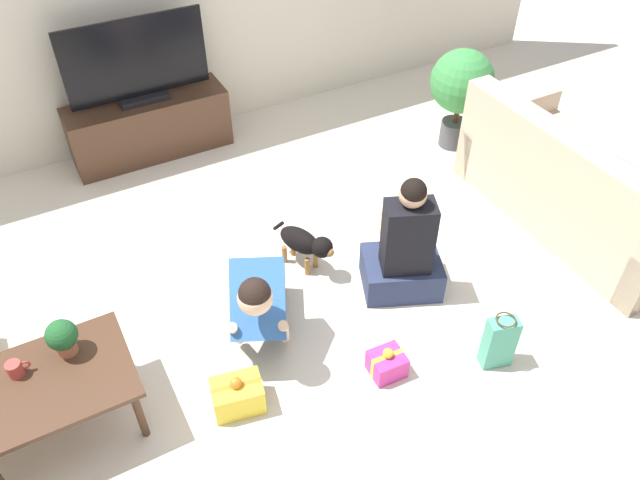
{
  "coord_description": "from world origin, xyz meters",
  "views": [
    {
      "loc": [
        -1.1,
        -2.48,
        3.15
      ],
      "look_at": [
        0.33,
        0.17,
        0.45
      ],
      "focal_mm": 35.0,
      "sensor_mm": 36.0,
      "label": 1
    }
  ],
  "objects_px": {
    "tv": "(137,65)",
    "tabletop_plant": "(62,337)",
    "mug": "(15,369)",
    "person_kneeling": "(260,300)",
    "gift_bag_a": "(499,342)",
    "person_sitting": "(405,252)",
    "gift_box_a": "(238,395)",
    "coffee_table": "(51,386)",
    "tv_console": "(150,127)",
    "potted_plant_corner_right": "(461,86)",
    "sofa_right": "(578,189)",
    "dog": "(305,243)",
    "gift_box_b": "(387,363)"
  },
  "relations": [
    {
      "from": "sofa_right",
      "to": "gift_bag_a",
      "type": "bearing_deg",
      "value": 119.39
    },
    {
      "from": "tv_console",
      "to": "person_kneeling",
      "type": "distance_m",
      "value": 2.39
    },
    {
      "from": "coffee_table",
      "to": "tv_console",
      "type": "xyz_separation_m",
      "value": [
        1.26,
        2.46,
        -0.12
      ]
    },
    {
      "from": "sofa_right",
      "to": "gift_box_a",
      "type": "xyz_separation_m",
      "value": [
        -2.93,
        -0.34,
        -0.2
      ]
    },
    {
      "from": "sofa_right",
      "to": "gift_box_b",
      "type": "relative_size",
      "value": 8.87
    },
    {
      "from": "tv",
      "to": "tabletop_plant",
      "type": "bearing_deg",
      "value": -115.85
    },
    {
      "from": "coffee_table",
      "to": "mug",
      "type": "bearing_deg",
      "value": 138.61
    },
    {
      "from": "potted_plant_corner_right",
      "to": "person_sitting",
      "type": "bearing_deg",
      "value": -137.92
    },
    {
      "from": "mug",
      "to": "coffee_table",
      "type": "bearing_deg",
      "value": -41.39
    },
    {
      "from": "gift_box_a",
      "to": "dog",
      "type": "bearing_deg",
      "value": 43.9
    },
    {
      "from": "dog",
      "to": "potted_plant_corner_right",
      "type": "bearing_deg",
      "value": -2.01
    },
    {
      "from": "person_kneeling",
      "to": "person_sitting",
      "type": "xyz_separation_m",
      "value": [
        1.02,
        -0.06,
        -0.0
      ]
    },
    {
      "from": "tv",
      "to": "tabletop_plant",
      "type": "distance_m",
      "value": 2.59
    },
    {
      "from": "coffee_table",
      "to": "gift_box_b",
      "type": "distance_m",
      "value": 1.89
    },
    {
      "from": "tv_console",
      "to": "person_kneeling",
      "type": "height_order",
      "value": "person_kneeling"
    },
    {
      "from": "tv",
      "to": "mug",
      "type": "xyz_separation_m",
      "value": [
        -1.39,
        -2.35,
        -0.36
      ]
    },
    {
      "from": "potted_plant_corner_right",
      "to": "gift_box_a",
      "type": "bearing_deg",
      "value": -149.59
    },
    {
      "from": "dog",
      "to": "gift_bag_a",
      "type": "relative_size",
      "value": 1.23
    },
    {
      "from": "coffee_table",
      "to": "tv",
      "type": "height_order",
      "value": "tv"
    },
    {
      "from": "gift_box_a",
      "to": "coffee_table",
      "type": "bearing_deg",
      "value": 159.57
    },
    {
      "from": "person_kneeling",
      "to": "gift_box_b",
      "type": "bearing_deg",
      "value": -23.23
    },
    {
      "from": "tv",
      "to": "person_kneeling",
      "type": "bearing_deg",
      "value": -90.45
    },
    {
      "from": "tabletop_plant",
      "to": "gift_box_b",
      "type": "bearing_deg",
      "value": -22.56
    },
    {
      "from": "coffee_table",
      "to": "mug",
      "type": "distance_m",
      "value": 0.2
    },
    {
      "from": "potted_plant_corner_right",
      "to": "mug",
      "type": "height_order",
      "value": "potted_plant_corner_right"
    },
    {
      "from": "sofa_right",
      "to": "tabletop_plant",
      "type": "bearing_deg",
      "value": 87.81
    },
    {
      "from": "tabletop_plant",
      "to": "tv_console",
      "type": "bearing_deg",
      "value": 64.15
    },
    {
      "from": "potted_plant_corner_right",
      "to": "sofa_right",
      "type": "bearing_deg",
      "value": -83.55
    },
    {
      "from": "sofa_right",
      "to": "tv_console",
      "type": "bearing_deg",
      "value": 46.31
    },
    {
      "from": "gift_bag_a",
      "to": "dog",
      "type": "bearing_deg",
      "value": 116.18
    },
    {
      "from": "sofa_right",
      "to": "coffee_table",
      "type": "xyz_separation_m",
      "value": [
        -3.83,
        -0.0,
        0.08
      ]
    },
    {
      "from": "person_sitting",
      "to": "gift_box_a",
      "type": "height_order",
      "value": "person_sitting"
    },
    {
      "from": "potted_plant_corner_right",
      "to": "mug",
      "type": "xyz_separation_m",
      "value": [
        -3.81,
        -1.18,
        -0.11
      ]
    },
    {
      "from": "person_sitting",
      "to": "dog",
      "type": "bearing_deg",
      "value": -22.33
    },
    {
      "from": "gift_box_a",
      "to": "tv",
      "type": "bearing_deg",
      "value": 82.7
    },
    {
      "from": "sofa_right",
      "to": "person_kneeling",
      "type": "bearing_deg",
      "value": 88.41
    },
    {
      "from": "tv_console",
      "to": "gift_box_b",
      "type": "bearing_deg",
      "value": -80.03
    },
    {
      "from": "gift_box_a",
      "to": "mug",
      "type": "bearing_deg",
      "value": 156.38
    },
    {
      "from": "tv",
      "to": "dog",
      "type": "height_order",
      "value": "tv"
    },
    {
      "from": "dog",
      "to": "mug",
      "type": "bearing_deg",
      "value": 167.09
    },
    {
      "from": "gift_bag_a",
      "to": "coffee_table",
      "type": "bearing_deg",
      "value": 161.79
    },
    {
      "from": "person_kneeling",
      "to": "gift_bag_a",
      "type": "distance_m",
      "value": 1.47
    },
    {
      "from": "potted_plant_corner_right",
      "to": "dog",
      "type": "xyz_separation_m",
      "value": [
        -1.91,
        -0.79,
        -0.35
      ]
    },
    {
      "from": "person_sitting",
      "to": "mug",
      "type": "relative_size",
      "value": 7.92
    },
    {
      "from": "potted_plant_corner_right",
      "to": "dog",
      "type": "distance_m",
      "value": 2.1
    },
    {
      "from": "tv_console",
      "to": "tv",
      "type": "xyz_separation_m",
      "value": [
        0.0,
        -0.0,
        0.58
      ]
    },
    {
      "from": "coffee_table",
      "to": "person_sitting",
      "type": "distance_m",
      "value": 2.26
    },
    {
      "from": "sofa_right",
      "to": "dog",
      "type": "relative_size",
      "value": 3.83
    },
    {
      "from": "sofa_right",
      "to": "coffee_table",
      "type": "distance_m",
      "value": 3.83
    },
    {
      "from": "coffee_table",
      "to": "gift_bag_a",
      "type": "relative_size",
      "value": 2.13
    }
  ]
}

